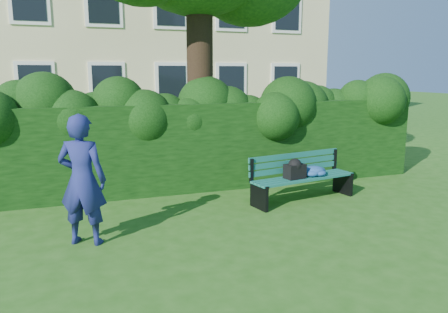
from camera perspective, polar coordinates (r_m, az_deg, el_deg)
name	(u,v)px	position (r m, az deg, el deg)	size (l,w,h in m)	color
ground	(236,218)	(7.44, 1.55, -8.03)	(80.00, 80.00, 0.00)	#225514
hedge	(199,145)	(9.25, -3.29, 1.46)	(10.00, 1.00, 1.80)	black
park_bench	(303,174)	(8.46, 10.31, -2.32)	(2.20, 0.93, 0.89)	#115646
man_reading	(82,180)	(6.44, -18.02, -2.94)	(0.68, 0.45, 1.87)	navy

